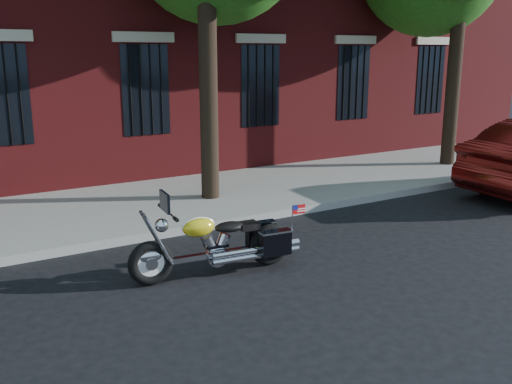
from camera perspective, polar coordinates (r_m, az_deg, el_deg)
ground at (r=9.08m, az=0.81°, el=-5.72°), size 120.00×120.00×0.00m
curb at (r=10.20m, az=-3.27°, el=-3.08°), size 40.00×0.16×0.15m
sidewalk at (r=11.83m, az=-7.50°, el=-0.78°), size 40.00×3.60×0.15m
motorcycle at (r=8.00m, az=-3.48°, el=-5.28°), size 2.46×0.85×1.26m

